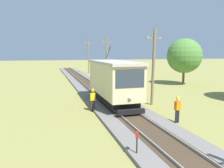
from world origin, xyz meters
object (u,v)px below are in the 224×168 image
object	(u,v)px
red_tram	(113,80)
track_worker	(178,108)
trackside_signal_marker	(137,142)
second_worker	(93,99)
tree_left_far	(184,56)
utility_pole_far	(89,56)
utility_pole_mid	(107,59)
utility_pole_near_tram	(153,67)

from	to	relation	value
red_tram	track_worker	world-z (taller)	red_tram
red_tram	trackside_signal_marker	bearing A→B (deg)	-100.66
red_tram	second_worker	bearing A→B (deg)	-144.73
trackside_signal_marker	tree_left_far	bearing A→B (deg)	51.14
red_tram	second_worker	xyz separation A→B (m)	(-2.10, -1.49, -1.21)
track_worker	second_worker	world-z (taller)	same
utility_pole_far	red_tram	bearing A→B (deg)	-96.37
second_worker	track_worker	bearing A→B (deg)	57.02
utility_pole_far	track_worker	world-z (taller)	utility_pole_far
utility_pole_mid	red_tram	bearing A→B (deg)	-102.96
red_tram	tree_left_far	size ratio (longest dim) A/B	1.31
utility_pole_far	track_worker	bearing A→B (deg)	-91.13
utility_pole_mid	trackside_signal_marker	world-z (taller)	utility_pole_mid
utility_pole_near_tram	track_worker	world-z (taller)	utility_pole_near_tram
trackside_signal_marker	track_worker	size ratio (longest dim) A/B	0.66
trackside_signal_marker	second_worker	bearing A→B (deg)	92.25
utility_pole_near_tram	utility_pole_mid	world-z (taller)	utility_pole_mid
utility_pole_near_tram	track_worker	distance (m)	5.49
tree_left_far	utility_pole_near_tram	bearing A→B (deg)	-134.75
track_worker	utility_pole_far	bearing A→B (deg)	-11.12
trackside_signal_marker	second_worker	world-z (taller)	second_worker
red_tram	tree_left_far	xyz separation A→B (m)	(13.11, 8.98, 1.88)
red_tram	second_worker	world-z (taller)	red_tram
tree_left_far	trackside_signal_marker	bearing A→B (deg)	-128.86
trackside_signal_marker	tree_left_far	world-z (taller)	tree_left_far
track_worker	tree_left_far	world-z (taller)	tree_left_far
tree_left_far	track_worker	bearing A→B (deg)	-125.37
track_worker	second_worker	bearing A→B (deg)	37.28
red_tram	utility_pole_far	world-z (taller)	utility_pole_far
utility_pole_far	second_worker	xyz separation A→B (m)	(-5.39, -30.96, -2.83)
red_tram	tree_left_far	distance (m)	16.00
utility_pole_near_tram	second_worker	distance (m)	5.92
utility_pole_near_tram	utility_pole_far	size ratio (longest dim) A/B	0.88
track_worker	second_worker	distance (m)	6.40
utility_pole_mid	second_worker	bearing A→B (deg)	-108.87
trackside_signal_marker	track_worker	world-z (taller)	track_worker
utility_pole_far	tree_left_far	bearing A→B (deg)	-64.39
utility_pole_near_tram	track_worker	bearing A→B (deg)	-98.05
red_tram	utility_pole_mid	xyz separation A→B (m)	(3.29, 14.29, 1.35)
utility_pole_near_tram	tree_left_far	distance (m)	13.97
track_worker	red_tram	bearing A→B (deg)	14.00
utility_pole_near_tram	second_worker	size ratio (longest dim) A/B	3.65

